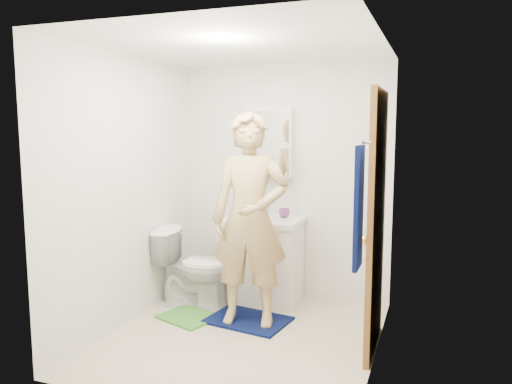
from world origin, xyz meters
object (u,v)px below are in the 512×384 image
toothbrush_cup (284,213)px  man (250,219)px  towel (359,208)px  toilet (195,267)px  vanity_cabinet (262,262)px  medicine_cabinet (269,143)px  soap_dispenser (240,208)px

toothbrush_cup → man: bearing=-95.9°
towel → toilet: towel is taller
vanity_cabinet → toilet: 0.68m
vanity_cabinet → medicine_cabinet: medicine_cabinet is taller
soap_dispenser → man: bearing=-61.0°
soap_dispenser → vanity_cabinet: bearing=15.7°
soap_dispenser → toilet: bearing=-139.1°
medicine_cabinet → soap_dispenser: 0.74m
medicine_cabinet → towel: 2.11m
towel → soap_dispenser: size_ratio=3.82×
soap_dispenser → man: 0.68m
vanity_cabinet → man: size_ratio=0.43×
towel → toothbrush_cup: bearing=121.4°
vanity_cabinet → soap_dispenser: (-0.21, -0.06, 0.55)m
soap_dispenser → toothbrush_cup: 0.45m
toilet → soap_dispenser: bearing=-55.9°
vanity_cabinet → man: (0.12, -0.65, 0.56)m
toothbrush_cup → man: size_ratio=0.06×
soap_dispenser → man: size_ratio=0.11×
medicine_cabinet → vanity_cabinet: bearing=-90.0°
vanity_cabinet → soap_dispenser: soap_dispenser is taller
toilet → soap_dispenser: soap_dispenser is taller
man → toothbrush_cup: bearing=75.4°
toilet → soap_dispenser: 0.74m
vanity_cabinet → toilet: size_ratio=1.03×
man → vanity_cabinet: bearing=91.4°
toilet → man: man is taller
vanity_cabinet → medicine_cabinet: 1.22m
vanity_cabinet → man: 0.87m
man → medicine_cabinet: bearing=88.9°
medicine_cabinet → toothbrush_cup: size_ratio=6.27×
vanity_cabinet → toilet: bearing=-147.1°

